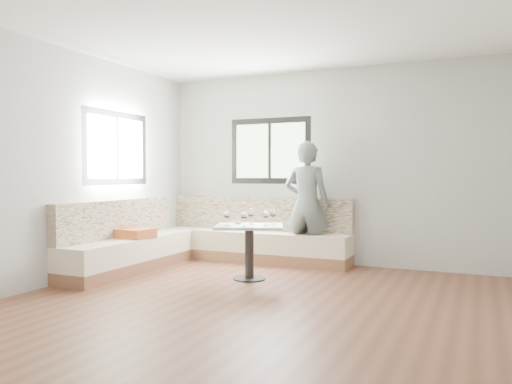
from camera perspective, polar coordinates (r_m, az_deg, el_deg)
room at (r=5.04m, az=-0.38°, el=3.39°), size 5.01×5.01×2.81m
banquette at (r=7.17m, az=-6.21°, el=-5.68°), size 2.90×2.80×0.95m
table at (r=6.15m, az=-0.77°, el=-5.35°), size 0.99×0.89×0.67m
person at (r=7.05m, az=5.84°, el=-1.36°), size 0.65×0.43×1.75m
olive_ramekin at (r=6.26m, az=-2.09°, el=-3.50°), size 0.09×0.09×0.04m
wine_glass_a at (r=6.00m, az=-3.32°, el=-2.63°), size 0.09×0.09×0.19m
wine_glass_b at (r=5.91m, az=-1.37°, el=-2.71°), size 0.09×0.09×0.19m
wine_glass_c at (r=6.00m, az=1.13°, el=-2.63°), size 0.09×0.09×0.19m
wine_glass_d at (r=6.23m, az=-0.59°, el=-2.47°), size 0.09×0.09×0.19m
wine_glass_e at (r=6.19m, az=1.98°, el=-2.49°), size 0.09×0.09×0.19m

